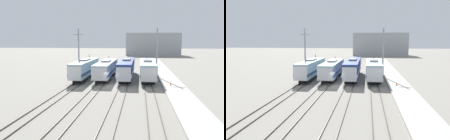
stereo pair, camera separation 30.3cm
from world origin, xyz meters
The scene contains 14 objects.
ground_plane centered at (0.00, 0.00, 0.00)m, with size 400.00×400.00×0.00m, color gray.
rail_pair_far_left centered at (-6.70, 0.00, 0.07)m, with size 1.51×120.00×0.15m.
rail_pair_center_left centered at (-2.23, 0.00, 0.07)m, with size 1.51×120.00×0.15m.
rail_pair_center_right centered at (2.23, 0.00, 0.07)m, with size 1.51×120.00×0.15m.
rail_pair_far_right centered at (6.70, 0.00, 0.07)m, with size 1.51×120.00×0.15m.
locomotive_far_left centered at (-6.70, 6.61, 2.20)m, with size 2.74×16.61×5.05m.
locomotive_center_left centered at (-2.23, 7.58, 2.07)m, with size 3.10×17.48×4.51m.
locomotive_center_right centered at (2.23, 8.12, 2.22)m, with size 2.87×18.87×5.10m.
locomotive_far_right centered at (6.70, 7.58, 2.15)m, with size 3.13×17.31×4.78m.
catenary_tower_left centered at (-8.86, 9.61, 5.65)m, with size 2.14×0.32×10.91m.
catenary_tower_right centered at (8.73, 9.61, 5.65)m, with size 2.14×0.32×10.91m.
platform centered at (11.16, 0.00, 0.14)m, with size 4.00×120.00×0.27m.
traffic_cone centered at (10.63, 0.33, 0.54)m, with size 0.29×0.29×0.53m.
depot_building centered at (12.00, 88.44, 6.22)m, with size 29.56×15.45×12.44m.
Camera 1 is at (5.13, -39.09, 8.20)m, focal length 35.00 mm.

